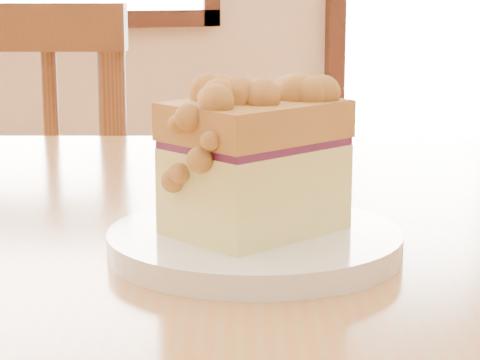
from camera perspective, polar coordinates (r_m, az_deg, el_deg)
The scene contains 4 objects.
cafe_table_main at distance 0.76m, azimuth -1.65°, elevation -9.63°, with size 1.40×1.15×0.75m.
cafe_chair_main at distance 1.44m, azimuth -13.31°, elevation -7.28°, with size 0.53×0.53×0.91m.
plate at distance 0.63m, azimuth 0.90°, elevation -3.86°, with size 0.20×0.20×0.02m.
cake_slice at distance 0.62m, azimuth 0.79°, elevation 1.46°, with size 0.13×0.12×0.11m.
Camera 1 is at (-0.23, -0.39, 0.93)m, focal length 70.00 mm.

